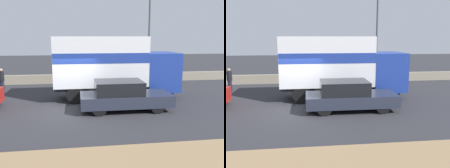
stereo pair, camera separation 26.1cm
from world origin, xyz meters
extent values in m
plane|color=#2D2D33|center=(0.00, 0.00, 0.00)|extent=(80.00, 80.00, 0.00)
cube|color=gray|center=(0.00, 7.85, 0.35)|extent=(60.00, 0.35, 0.71)
cylinder|color=#4C4C51|center=(5.89, 7.18, 3.53)|extent=(0.14, 0.14, 7.07)
cube|color=navy|center=(5.18, 2.40, 1.58)|extent=(1.93, 2.40, 2.26)
cube|color=black|center=(6.12, 2.40, 2.03)|extent=(0.06, 2.04, 0.99)
cube|color=#2D2D33|center=(1.57, 2.40, 0.73)|extent=(5.29, 1.30, 0.25)
cube|color=white|center=(1.57, 2.40, 2.26)|extent=(5.29, 2.37, 2.80)
cube|color=navy|center=(1.57, 2.40, 2.49)|extent=(5.26, 2.39, 0.56)
cylinder|color=black|center=(5.18, 3.42, 0.51)|extent=(1.01, 0.28, 1.01)
cylinder|color=black|center=(5.18, 1.39, 0.51)|extent=(1.01, 0.28, 1.01)
cylinder|color=black|center=(0.11, 3.42, 0.51)|extent=(1.01, 0.28, 1.01)
cylinder|color=black|center=(0.11, 1.39, 0.51)|extent=(1.01, 0.28, 1.01)
cylinder|color=black|center=(1.17, 3.42, 0.51)|extent=(1.01, 0.28, 1.01)
cylinder|color=black|center=(1.17, 1.39, 0.51)|extent=(1.01, 0.28, 1.01)
cube|color=#282D3D|center=(2.59, -0.17, 0.55)|extent=(4.52, 1.86, 0.58)
cube|color=black|center=(2.23, -0.17, 1.17)|extent=(2.35, 1.71, 0.66)
cylinder|color=black|center=(3.99, 0.64, 0.35)|extent=(0.70, 0.20, 0.70)
cylinder|color=black|center=(3.99, -0.98, 0.35)|extent=(0.70, 0.20, 0.70)
cylinder|color=black|center=(1.19, 0.64, 0.35)|extent=(0.70, 0.20, 0.70)
cylinder|color=black|center=(1.19, -0.98, 0.35)|extent=(0.70, 0.20, 0.70)
cylinder|color=#1E1E2D|center=(-4.76, 5.11, 0.37)|extent=(0.27, 0.27, 0.75)
cylinder|color=black|center=(-4.76, 5.11, 1.06)|extent=(0.34, 0.34, 0.62)
sphere|color=tan|center=(-4.76, 5.11, 1.48)|extent=(0.20, 0.20, 0.20)
camera|label=1|loc=(0.19, -12.09, 3.61)|focal=40.00mm
camera|label=2|loc=(0.45, -12.13, 3.61)|focal=40.00mm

